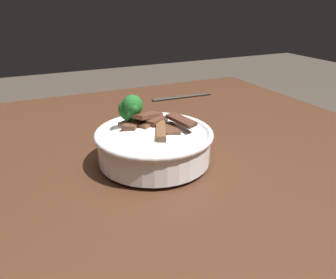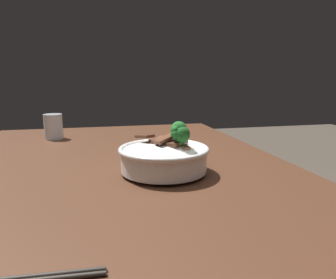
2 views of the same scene
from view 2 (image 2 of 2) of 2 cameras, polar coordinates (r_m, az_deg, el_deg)
name	(u,v)px [view 2 (image 2 of 2)]	position (r m, az deg, el deg)	size (l,w,h in m)	color
dining_table	(120,199)	(0.94, -8.78, -10.61)	(1.37, 0.97, 0.81)	#472819
rice_bowl	(164,155)	(0.80, -0.67, -2.86)	(0.23, 0.23, 0.14)	white
drinking_glass	(53,128)	(1.32, -20.10, 2.06)	(0.07, 0.07, 0.10)	white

